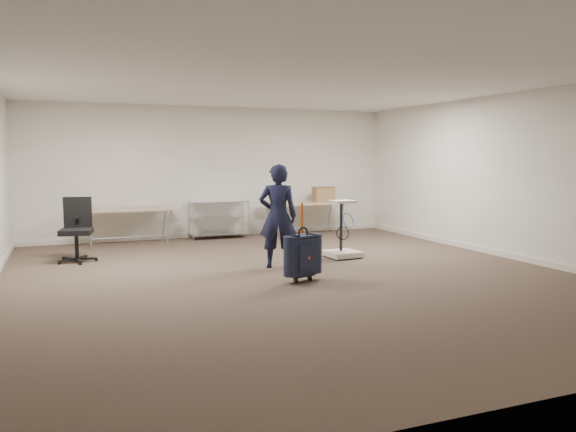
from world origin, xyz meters
name	(u,v)px	position (x,y,z in m)	size (l,w,h in m)	color
ground	(293,277)	(0.00, 0.00, 0.00)	(9.00, 9.00, 0.00)	#46372B
room_shell	(262,258)	(0.00, 1.38, 0.05)	(8.00, 9.00, 9.00)	beige
folding_table_left	(128,211)	(-1.90, 3.95, 0.68)	(1.80, 0.75, 0.73)	tan
folding_table_right	(305,205)	(1.90, 3.95, 0.68)	(1.80, 0.75, 0.73)	tan
wire_shelf	(219,218)	(0.00, 4.20, 0.44)	(1.22, 0.47, 0.80)	silver
person	(278,216)	(0.04, 0.73, 0.81)	(0.59, 0.39, 1.62)	black
suitcase	(303,255)	(0.00, -0.35, 0.37)	(0.45, 0.34, 1.10)	black
office_chair	(77,242)	(-2.88, 2.44, 0.32)	(0.64, 0.64, 1.06)	black
equipment_cart	(343,242)	(1.39, 1.15, 0.26)	(0.58, 0.58, 0.99)	beige
cardboard_box	(323,194)	(2.37, 4.01, 0.90)	(0.44, 0.33, 0.33)	olive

